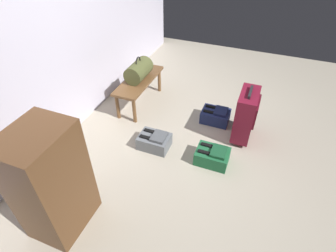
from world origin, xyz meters
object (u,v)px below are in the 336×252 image
at_px(bench, 139,83).
at_px(duffel_bag_olive, 139,71).
at_px(cell_phone, 146,68).
at_px(backpack_navy, 216,116).
at_px(suitcase_upright_burgundy, 246,115).
at_px(backpack_green, 212,156).
at_px(side_cabinet, 51,183).
at_px(backpack_grey, 155,141).

height_order(bench, duffel_bag_olive, duffel_bag_olive).
xyz_separation_m(cell_phone, backpack_navy, (-0.35, -1.22, -0.33)).
bearing_deg(suitcase_upright_burgundy, duffel_bag_olive, 81.66).
bearing_deg(backpack_navy, backpack_green, -168.92).
bearing_deg(duffel_bag_olive, cell_phone, 8.90).
bearing_deg(side_cabinet, backpack_navy, -25.60).
distance_m(backpack_green, side_cabinet, 1.75).
height_order(suitcase_upright_burgundy, backpack_green, suitcase_upright_burgundy).
relative_size(bench, side_cabinet, 0.91).
relative_size(suitcase_upright_burgundy, backpack_green, 1.86).
height_order(cell_phone, backpack_green, cell_phone).
distance_m(bench, backpack_navy, 1.20).
bearing_deg(bench, suitcase_upright_burgundy, -97.77).
height_order(backpack_grey, side_cabinet, side_cabinet).
xyz_separation_m(cell_phone, backpack_grey, (-1.15, -0.64, -0.33)).
xyz_separation_m(backpack_green, backpack_navy, (0.78, 0.15, 0.00)).
xyz_separation_m(bench, cell_phone, (0.34, 0.05, 0.07)).
bearing_deg(bench, duffel_bag_olive, -0.00).
bearing_deg(backpack_navy, bench, 89.28).
xyz_separation_m(backpack_navy, side_cabinet, (-2.04, 0.98, 0.46)).
bearing_deg(cell_phone, bench, -171.51).
height_order(backpack_green, side_cabinet, side_cabinet).
height_order(bench, suitcase_upright_burgundy, suitcase_upright_burgundy).
bearing_deg(cell_phone, suitcase_upright_burgundy, -108.85).
bearing_deg(backpack_green, backpack_grey, 91.04).
distance_m(duffel_bag_olive, backpack_navy, 1.26).
bearing_deg(backpack_grey, cell_phone, 29.22).
distance_m(bench, duffel_bag_olive, 0.20).
xyz_separation_m(backpack_navy, backpack_grey, (-0.79, 0.58, 0.00)).
bearing_deg(backpack_green, suitcase_upright_burgundy, -23.03).
xyz_separation_m(backpack_green, backpack_grey, (-0.01, 0.74, 0.00)).
bearing_deg(backpack_green, duffel_bag_olive, 58.63).
bearing_deg(bench, cell_phone, 8.49).
bearing_deg(backpack_grey, backpack_green, -88.96).
relative_size(cell_phone, backpack_green, 0.38).
distance_m(duffel_bag_olive, cell_phone, 0.35).
distance_m(bench, cell_phone, 0.35).
bearing_deg(backpack_green, side_cabinet, 138.14).
bearing_deg(backpack_grey, duffel_bag_olive, 35.68).
relative_size(duffel_bag_olive, cell_phone, 3.06).
bearing_deg(bench, backpack_green, -120.86).
relative_size(cell_phone, backpack_grey, 0.38).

